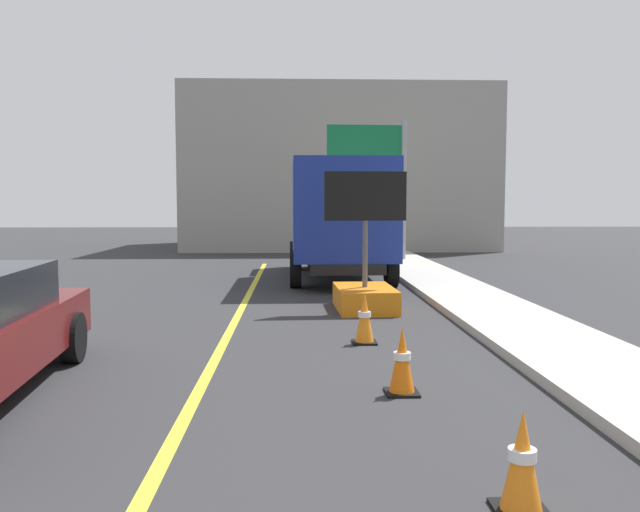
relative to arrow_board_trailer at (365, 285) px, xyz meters
The scene contains 8 objects.
lane_center_stripe 8.46m from the arrow_board_trailer, 106.74° to the right, with size 0.14×36.00×0.01m, color yellow.
arrow_board_trailer is the anchor object (origin of this frame).
box_truck 5.50m from the arrow_board_trailer, 91.96° to the left, with size 2.71×7.02×3.17m.
highway_guide_sign 10.62m from the arrow_board_trailer, 80.73° to the left, with size 2.79×0.25×5.00m.
far_building_block 19.53m from the arrow_board_trailer, 88.15° to the left, with size 13.92×8.69×7.27m, color gray.
traffic_cone_near_sign 8.44m from the arrow_board_trailer, 88.93° to the right, with size 0.36×0.36×0.71m.
traffic_cone_mid_lane 5.68m from the arrow_board_trailer, 91.97° to the right, with size 0.36×0.36×0.74m.
traffic_cone_far_lane 3.10m from the arrow_board_trailer, 96.15° to the right, with size 0.36×0.36×0.77m.
Camera 1 is at (1.08, 1.48, 2.07)m, focal length 36.50 mm.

